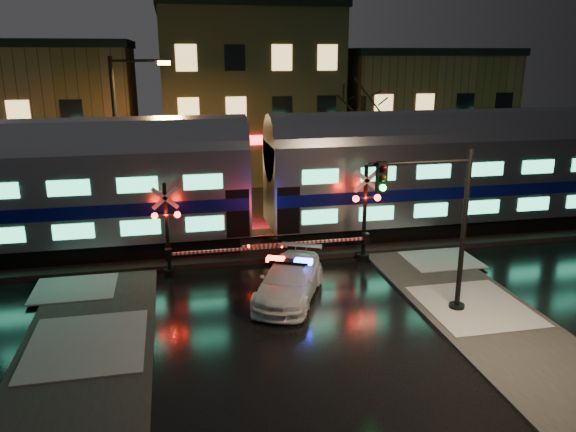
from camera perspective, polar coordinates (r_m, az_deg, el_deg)
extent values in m
plane|color=black|center=(21.49, -1.14, -7.63)|extent=(120.00, 120.00, 0.00)
cube|color=black|center=(26.04, -3.20, -3.01)|extent=(90.00, 4.20, 0.24)
cube|color=#2D2D2D|center=(16.13, -21.14, -17.36)|extent=(4.00, 20.00, 0.12)
cube|color=#2D2D2D|center=(18.83, 22.96, -12.47)|extent=(4.00, 20.00, 0.12)
cube|color=brown|center=(42.57, -24.85, 9.12)|extent=(14.00, 10.00, 9.00)
cube|color=brown|center=(42.29, -4.29, 12.22)|extent=(12.00, 11.00, 11.50)
cube|color=brown|center=(45.54, 12.55, 10.27)|extent=(12.00, 10.00, 8.50)
cube|color=black|center=(30.58, 21.80, -0.21)|extent=(24.00, 2.40, 0.80)
cube|color=#B7BAC1|center=(30.06, 22.26, 3.99)|extent=(25.00, 3.05, 3.80)
cube|color=navy|center=(30.14, 22.17, 3.25)|extent=(24.75, 3.09, 0.55)
cube|color=#3DE8A8|center=(29.07, 23.69, 1.11)|extent=(21.00, 0.05, 0.62)
cube|color=#3DE8A8|center=(28.69, 24.09, 4.58)|extent=(21.00, 0.05, 0.62)
cylinder|color=#B7BAC1|center=(29.78, 22.60, 7.19)|extent=(25.00, 3.05, 3.05)
imported|color=white|center=(20.67, 0.14, -6.54)|extent=(3.75, 5.17, 1.39)
cube|color=black|center=(20.39, 0.14, -4.63)|extent=(1.47, 0.94, 0.09)
cube|color=#FF0C05|center=(20.49, -1.29, -4.41)|extent=(0.71, 0.56, 0.16)
cube|color=#1426FF|center=(20.28, 1.58, -4.64)|extent=(0.71, 0.56, 0.16)
cylinder|color=black|center=(24.63, 7.62, -4.18)|extent=(0.53, 0.53, 0.32)
cylinder|color=black|center=(24.02, 7.79, 0.19)|extent=(0.17, 0.17, 4.23)
sphere|color=#FF0C05|center=(23.51, 6.91, 1.74)|extent=(0.27, 0.27, 0.27)
sphere|color=#FF0C05|center=(23.83, 9.08, 1.85)|extent=(0.27, 0.27, 0.27)
cube|color=white|center=(23.36, 1.77, -2.71)|extent=(5.29, 0.10, 0.10)
cube|color=black|center=(24.10, 7.90, -2.26)|extent=(0.25, 0.30, 0.45)
cylinder|color=black|center=(23.34, -11.93, -5.61)|extent=(0.48, 0.48, 0.29)
cylinder|color=black|center=(22.75, -12.19, -1.44)|extent=(0.15, 0.15, 3.86)
sphere|color=#FF0C05|center=(22.40, -13.40, 0.00)|extent=(0.25, 0.25, 0.25)
sphere|color=#FF0C05|center=(22.38, -11.18, 0.13)|extent=(0.25, 0.25, 0.25)
cube|color=white|center=(22.89, -6.01, -3.46)|extent=(4.82, 0.10, 0.10)
cube|color=black|center=(22.80, -12.05, -3.82)|extent=(0.25, 0.30, 0.45)
cylinder|color=black|center=(20.69, 16.74, -8.92)|extent=(0.54, 0.54, 0.29)
cylinder|color=black|center=(19.71, 17.38, -1.71)|extent=(0.17, 0.17, 5.74)
cylinder|color=black|center=(18.34, 13.30, 5.33)|extent=(3.45, 0.11, 0.11)
cube|color=black|center=(17.75, 9.49, 3.93)|extent=(0.31, 0.27, 0.96)
sphere|color=#0CFF3F|center=(17.68, 9.63, 2.85)|extent=(0.21, 0.21, 0.21)
cylinder|color=black|center=(28.77, -16.92, 6.72)|extent=(0.21, 0.21, 8.56)
cylinder|color=black|center=(28.35, -14.95, 15.01)|extent=(2.57, 0.13, 0.13)
cube|color=#FAA625|center=(28.32, -12.48, 14.95)|extent=(0.59, 0.30, 0.19)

